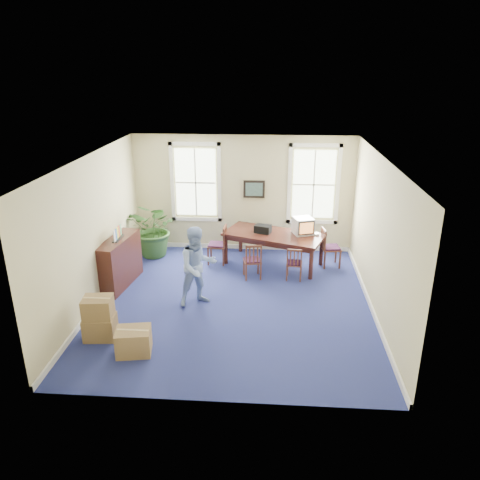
# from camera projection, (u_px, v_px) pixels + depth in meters

# --- Properties ---
(floor) EXTENTS (6.50, 6.50, 0.00)m
(floor) POSITION_uv_depth(u_px,v_px,m) (234.00, 302.00, 10.33)
(floor) COLOR navy
(floor) RESTS_ON ground
(ceiling) EXTENTS (6.50, 6.50, 0.00)m
(ceiling) POSITION_uv_depth(u_px,v_px,m) (233.00, 158.00, 9.20)
(ceiling) COLOR white
(ceiling) RESTS_ON ground
(wall_back) EXTENTS (6.50, 0.00, 6.50)m
(wall_back) POSITION_uv_depth(u_px,v_px,m) (243.00, 194.00, 12.80)
(wall_back) COLOR #CBC08E
(wall_back) RESTS_ON ground
(wall_front) EXTENTS (6.50, 0.00, 6.50)m
(wall_front) POSITION_uv_depth(u_px,v_px,m) (214.00, 311.00, 6.73)
(wall_front) COLOR #CBC08E
(wall_front) RESTS_ON ground
(wall_left) EXTENTS (0.00, 6.50, 6.50)m
(wall_left) POSITION_uv_depth(u_px,v_px,m) (93.00, 231.00, 9.96)
(wall_left) COLOR #CBC08E
(wall_left) RESTS_ON ground
(wall_right) EXTENTS (0.00, 6.50, 6.50)m
(wall_right) POSITION_uv_depth(u_px,v_px,m) (379.00, 238.00, 9.57)
(wall_right) COLOR #CBC08E
(wall_right) RESTS_ON ground
(baseboard_back) EXTENTS (6.00, 0.04, 0.12)m
(baseboard_back) POSITION_uv_depth(u_px,v_px,m) (243.00, 246.00, 13.31)
(baseboard_back) COLOR white
(baseboard_back) RESTS_ON ground
(baseboard_left) EXTENTS (0.04, 6.50, 0.12)m
(baseboard_left) POSITION_uv_depth(u_px,v_px,m) (102.00, 295.00, 10.51)
(baseboard_left) COLOR white
(baseboard_left) RESTS_ON ground
(baseboard_right) EXTENTS (0.04, 6.50, 0.12)m
(baseboard_right) POSITION_uv_depth(u_px,v_px,m) (370.00, 304.00, 10.11)
(baseboard_right) COLOR white
(baseboard_right) RESTS_ON ground
(window_left) EXTENTS (1.40, 0.12, 2.20)m
(window_left) POSITION_uv_depth(u_px,v_px,m) (196.00, 183.00, 12.76)
(window_left) COLOR white
(window_left) RESTS_ON ground
(window_right) EXTENTS (1.40, 0.12, 2.20)m
(window_right) POSITION_uv_depth(u_px,v_px,m) (314.00, 185.00, 12.55)
(window_right) COLOR white
(window_right) RESTS_ON ground
(wall_picture) EXTENTS (0.58, 0.06, 0.48)m
(wall_picture) POSITION_uv_depth(u_px,v_px,m) (254.00, 189.00, 12.68)
(wall_picture) COLOR black
(wall_picture) RESTS_ON ground
(conference_table) EXTENTS (2.74, 1.94, 0.85)m
(conference_table) POSITION_uv_depth(u_px,v_px,m) (273.00, 249.00, 12.15)
(conference_table) COLOR #411C15
(conference_table) RESTS_ON ground
(crt_tv) EXTENTS (0.61, 0.63, 0.42)m
(crt_tv) POSITION_uv_depth(u_px,v_px,m) (303.00, 226.00, 11.93)
(crt_tv) COLOR #B7B7BC
(crt_tv) RESTS_ON conference_table
(game_console) EXTENTS (0.14, 0.18, 0.04)m
(game_console) POSITION_uv_depth(u_px,v_px,m) (316.00, 234.00, 11.92)
(game_console) COLOR white
(game_console) RESTS_ON conference_table
(equipment_bag) EXTENTS (0.47, 0.37, 0.20)m
(equipment_bag) POSITION_uv_depth(u_px,v_px,m) (263.00, 229.00, 12.04)
(equipment_bag) COLOR black
(equipment_bag) RESTS_ON conference_table
(chair_near_left) EXTENTS (0.49, 0.49, 0.92)m
(chair_near_left) POSITION_uv_depth(u_px,v_px,m) (252.00, 260.00, 11.38)
(chair_near_left) COLOR brown
(chair_near_left) RESTS_ON ground
(chair_near_right) EXTENTS (0.41, 0.41, 0.84)m
(chair_near_right) POSITION_uv_depth(u_px,v_px,m) (294.00, 263.00, 11.32)
(chair_near_right) COLOR brown
(chair_near_right) RESTS_ON ground
(chair_end_left) EXTENTS (0.49, 0.49, 1.02)m
(chair_end_left) POSITION_uv_depth(u_px,v_px,m) (217.00, 244.00, 12.22)
(chair_end_left) COLOR brown
(chair_end_left) RESTS_ON ground
(chair_end_right) EXTENTS (0.52, 0.52, 1.03)m
(chair_end_right) POSITION_uv_depth(u_px,v_px,m) (331.00, 247.00, 12.02)
(chair_end_right) COLOR brown
(chair_end_right) RESTS_ON ground
(man) EXTENTS (1.08, 1.00, 1.76)m
(man) POSITION_uv_depth(u_px,v_px,m) (198.00, 266.00, 9.99)
(man) COLOR #90ABE2
(man) RESTS_ON ground
(credenza) EXTENTS (0.66, 1.60, 1.22)m
(credenza) POSITION_uv_depth(u_px,v_px,m) (119.00, 261.00, 10.96)
(credenza) COLOR #411C15
(credenza) RESTS_ON ground
(brochure_rack) EXTENTS (0.38, 0.66, 0.30)m
(brochure_rack) POSITION_uv_depth(u_px,v_px,m) (117.00, 230.00, 10.69)
(brochure_rack) COLOR #99999E
(brochure_rack) RESTS_ON credenza
(potted_plant) EXTENTS (1.73, 1.62, 1.54)m
(potted_plant) POSITION_uv_depth(u_px,v_px,m) (155.00, 229.00, 12.58)
(potted_plant) COLOR #305924
(potted_plant) RESTS_ON ground
(cardboard_boxes) EXTENTS (1.68, 1.68, 0.89)m
(cardboard_boxes) POSITION_uv_depth(u_px,v_px,m) (112.00, 314.00, 8.94)
(cardboard_boxes) COLOR olive
(cardboard_boxes) RESTS_ON ground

